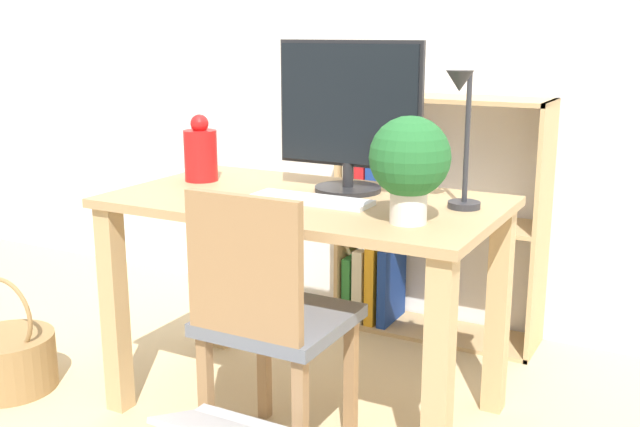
{
  "coord_description": "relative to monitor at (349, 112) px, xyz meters",
  "views": [
    {
      "loc": [
        1.16,
        -2.08,
        1.28
      ],
      "look_at": [
        0.0,
        0.1,
        0.68
      ],
      "focal_mm": 42.0,
      "sensor_mm": 36.0,
      "label": 1
    }
  ],
  "objects": [
    {
      "name": "ground_plane",
      "position": [
        -0.08,
        -0.15,
        -1.02
      ],
      "size": [
        10.0,
        10.0,
        0.0
      ],
      "primitive_type": "plane",
      "color": "#CCB284"
    },
    {
      "name": "wall_back",
      "position": [
        -0.08,
        0.87,
        0.28
      ],
      "size": [
        8.0,
        0.05,
        2.6
      ],
      "color": "white",
      "rests_on": "ground_plane"
    },
    {
      "name": "desk",
      "position": [
        -0.08,
        -0.15,
        -0.41
      ],
      "size": [
        1.26,
        0.72,
        0.76
      ],
      "color": "tan",
      "rests_on": "ground_plane"
    },
    {
      "name": "monitor",
      "position": [
        0.0,
        0.0,
        0.0
      ],
      "size": [
        0.51,
        0.23,
        0.5
      ],
      "color": "#232326",
      "rests_on": "desk"
    },
    {
      "name": "keyboard",
      "position": [
        -0.03,
        -0.21,
        -0.26
      ],
      "size": [
        0.4,
        0.12,
        0.02
      ],
      "color": "silver",
      "rests_on": "desk"
    },
    {
      "name": "vase",
      "position": [
        -0.55,
        -0.08,
        -0.17
      ],
      "size": [
        0.12,
        0.12,
        0.24
      ],
      "color": "red",
      "rests_on": "desk"
    },
    {
      "name": "desk_lamp",
      "position": [
        0.42,
        -0.11,
        -0.01
      ],
      "size": [
        0.1,
        0.19,
        0.42
      ],
      "color": "#2D2D33",
      "rests_on": "desk"
    },
    {
      "name": "potted_plant",
      "position": [
        0.34,
        -0.31,
        -0.09
      ],
      "size": [
        0.23,
        0.23,
        0.3
      ],
      "color": "silver",
      "rests_on": "desk"
    },
    {
      "name": "chair",
      "position": [
        -0.01,
        -0.5,
        -0.55
      ],
      "size": [
        0.4,
        0.4,
        0.86
      ],
      "rotation": [
        0.0,
        0.0,
        -0.06
      ],
      "color": "slate",
      "rests_on": "ground_plane"
    },
    {
      "name": "bookshelf",
      "position": [
        -0.07,
        0.7,
        -0.55
      ],
      "size": [
        0.86,
        0.28,
        1.03
      ],
      "color": "tan",
      "rests_on": "ground_plane"
    },
    {
      "name": "basket",
      "position": [
        -1.12,
        -0.53,
        -0.91
      ],
      "size": [
        0.33,
        0.33,
        0.43
      ],
      "color": "#997547",
      "rests_on": "ground_plane"
    }
  ]
}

